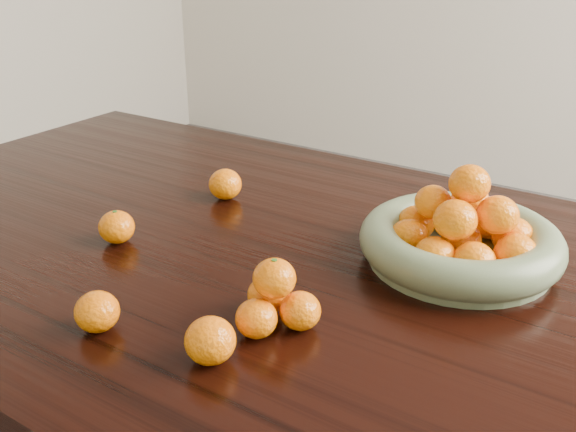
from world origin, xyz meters
The scene contains 7 objects.
dining_table centered at (0.00, 0.00, 0.66)m, with size 2.00×1.00×0.75m.
fruit_bowl centered at (0.19, 0.13, 0.79)m, with size 0.32×0.32×0.17m.
orange_pyramid centered at (0.04, -0.19, 0.79)m, with size 0.12×0.11×0.10m.
loose_orange_0 centered at (-0.33, -0.12, 0.78)m, with size 0.06×0.06×0.06m, color orange.
loose_orange_1 centered at (-0.15, -0.33, 0.78)m, with size 0.06×0.06×0.06m, color orange.
loose_orange_2 centered at (0.02, -0.30, 0.78)m, with size 0.07×0.07×0.06m, color orange.
loose_orange_3 centered at (-0.30, 0.14, 0.78)m, with size 0.07×0.07×0.06m, color orange.
Camera 1 is at (0.46, -0.80, 1.25)m, focal length 40.00 mm.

